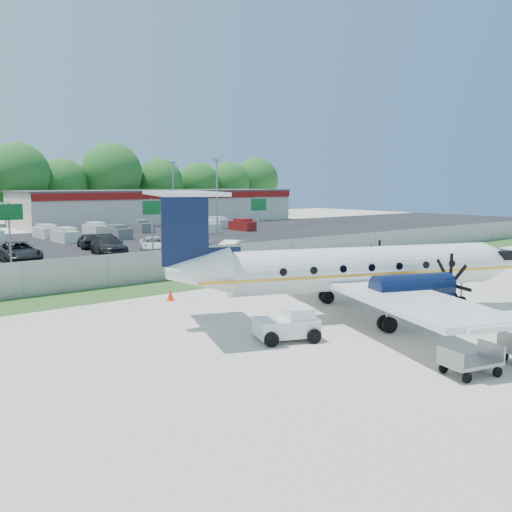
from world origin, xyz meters
TOP-DOWN VIEW (x-y plane):
  - ground at (0.00, 0.00)m, footprint 170.00×170.00m
  - grass_verge at (0.00, 12.00)m, footprint 170.00×4.00m
  - access_road at (0.00, 19.00)m, footprint 170.00×8.00m
  - parking_lot at (0.00, 40.00)m, footprint 170.00×32.00m
  - perimeter_fence at (0.00, 14.00)m, footprint 120.00×0.06m
  - building_east at (26.00, 61.98)m, footprint 44.40×12.40m
  - sign_left at (-8.00, 22.91)m, footprint 1.80×0.26m
  - sign_mid at (3.00, 22.91)m, footprint 1.80×0.26m
  - sign_right at (14.00, 22.91)m, footprint 1.80×0.26m
  - light_pole_ne at (20.00, 38.00)m, footprint 0.90×0.35m
  - light_pole_se at (20.00, 48.00)m, footprint 0.90×0.35m
  - aircraft at (0.89, -0.37)m, footprint 19.11×18.58m
  - pushback_tug at (-4.38, -1.48)m, footprint 2.83×2.50m
  - baggage_cart_near at (-2.66, -8.38)m, footprint 2.10×1.55m
  - cone_nose at (11.94, 1.71)m, footprint 0.42×0.42m
  - cone_starboard_wing at (-4.07, 8.30)m, footprint 0.40×0.40m
  - road_car_mid at (8.92, 20.29)m, footprint 4.78×2.99m
  - road_car_east at (27.17, 17.69)m, footprint 5.94×3.61m
  - parked_car_b at (-5.74, 28.83)m, footprint 3.13×6.04m
  - parked_car_c at (1.79, 28.74)m, footprint 3.48×6.22m
  - parked_car_d at (6.09, 28.56)m, footprint 4.02×5.34m
  - parked_car_e at (10.71, 28.22)m, footprint 2.90×4.74m
  - parked_car_g at (2.59, 34.92)m, footprint 2.81×4.71m
  - far_parking_rows at (0.00, 45.00)m, footprint 56.00×10.00m

SIDE VIEW (x-z plane):
  - ground at x=0.00m, z-range 0.00..0.00m
  - road_car_mid at x=8.92m, z-range -0.74..0.74m
  - road_car_east at x=27.17m, z-range -0.77..0.77m
  - parked_car_b at x=-5.74m, z-range -0.81..0.81m
  - parked_car_c at x=1.79m, z-range -0.85..0.85m
  - parked_car_d at x=6.09m, z-range -0.67..0.67m
  - parked_car_e at x=10.71m, z-range -0.75..0.75m
  - parked_car_g at x=2.59m, z-range -0.75..0.75m
  - far_parking_rows at x=0.00m, z-range -0.80..0.80m
  - grass_verge at x=0.00m, z-range 0.00..0.02m
  - access_road at x=0.00m, z-range 0.00..0.02m
  - parking_lot at x=0.00m, z-range 0.00..0.02m
  - cone_starboard_wing at x=-4.07m, z-range -0.02..0.55m
  - cone_nose at x=11.94m, z-range -0.02..0.58m
  - baggage_cart_near at x=-2.66m, z-range -0.03..0.95m
  - pushback_tug at x=-4.38m, z-range -0.03..1.29m
  - perimeter_fence at x=0.00m, z-range 0.01..2.00m
  - aircraft at x=0.89m, z-range -0.67..5.23m
  - building_east at x=26.00m, z-range 0.01..5.25m
  - sign_left at x=-8.00m, z-range 1.11..6.11m
  - sign_mid at x=3.00m, z-range 1.11..6.11m
  - sign_right at x=14.00m, z-range 1.11..6.11m
  - light_pole_ne at x=20.00m, z-range 0.69..9.78m
  - light_pole_se at x=20.00m, z-range 0.69..9.78m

